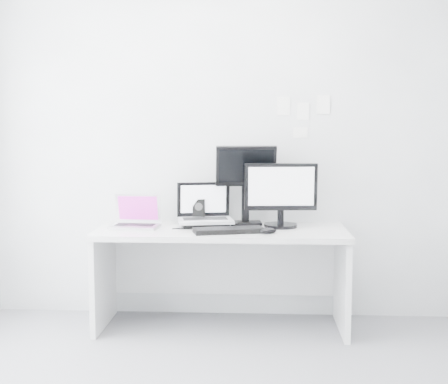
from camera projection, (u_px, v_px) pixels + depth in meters
The scene contains 13 objects.
back_wall at pixel (224, 142), 4.68m from camera, with size 3.60×3.60×0.00m, color silver.
desk at pixel (221, 279), 4.44m from camera, with size 1.80×0.70×0.73m, color silver.
macbook at pixel (135, 211), 4.43m from camera, with size 0.34×0.26×0.26m, color silver.
speaker at pixel (199, 211), 4.66m from camera, with size 0.09×0.09×0.19m, color black.
dell_laptop at pixel (205, 204), 4.49m from camera, with size 0.40×0.31×0.33m, color silver.
rear_monitor at pixel (246, 184), 4.58m from camera, with size 0.45×0.16×0.61m, color black.
samsung_monitor at pixel (281, 194), 4.45m from camera, with size 0.53×0.24×0.49m, color black.
keyboard at pixel (229, 230), 4.24m from camera, with size 0.49×0.17×0.03m, color black.
mouse at pixel (268, 231), 4.20m from camera, with size 0.12×0.08×0.04m, color black.
wall_note_0 at pixel (283, 106), 4.62m from camera, with size 0.10×0.00×0.14m, color white.
wall_note_1 at pixel (303, 111), 4.62m from camera, with size 0.09×0.00×0.13m, color white.
wall_note_2 at pixel (323, 105), 4.61m from camera, with size 0.10×0.00×0.14m, color white.
wall_note_3 at pixel (300, 132), 4.64m from camera, with size 0.11×0.00×0.08m, color white.
Camera 1 is at (0.26, -3.09, 1.45)m, focal length 49.03 mm.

